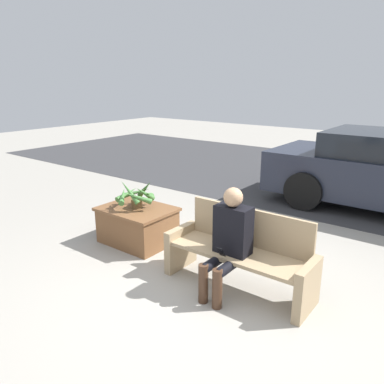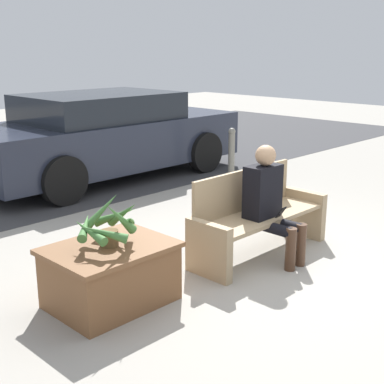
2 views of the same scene
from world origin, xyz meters
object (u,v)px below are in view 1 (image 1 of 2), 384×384
object	(u,v)px
bench	(240,253)
planter_box	(138,224)
potted_plant	(136,195)
person_seated	(229,238)

from	to	relation	value
bench	planter_box	xyz separation A→B (m)	(-1.76, 0.16, -0.12)
bench	planter_box	world-z (taller)	bench
planter_box	potted_plant	xyz separation A→B (m)	(0.00, 0.00, 0.43)
bench	person_seated	world-z (taller)	person_seated
bench	potted_plant	size ratio (longest dim) A/B	2.82
bench	potted_plant	bearing A→B (deg)	174.90
person_seated	potted_plant	xyz separation A→B (m)	(-1.71, 0.34, 0.07)
planter_box	potted_plant	world-z (taller)	potted_plant
planter_box	person_seated	bearing A→B (deg)	-11.22
person_seated	bench	bearing A→B (deg)	76.92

